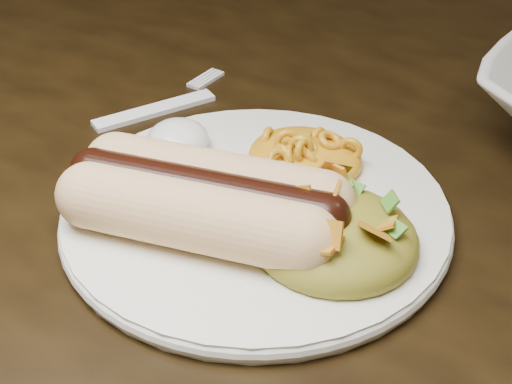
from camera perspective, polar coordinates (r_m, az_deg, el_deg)
The scene contains 7 objects.
table at distance 0.67m, azimuth 2.31°, elevation -1.13°, with size 1.60×0.90×0.75m.
plate at distance 0.50m, azimuth -0.00°, elevation -1.53°, with size 0.24×0.24×0.01m, color white.
hotdog at distance 0.46m, azimuth -3.74°, elevation -0.44°, with size 0.15×0.11×0.04m.
mac_and_cheese at distance 0.53m, azimuth 3.63°, elevation 3.51°, with size 0.08×0.07×0.03m, color orange.
sour_cream at distance 0.54m, azimuth -5.71°, elevation 4.26°, with size 0.04×0.04×0.03m, color white.
taco_salad at distance 0.45m, azimuth 5.76°, elevation -2.32°, with size 0.10×0.10×0.04m.
fork at distance 0.62m, azimuth -7.39°, elevation 5.92°, with size 0.02×0.13×0.00m, color white.
Camera 1 is at (0.28, -0.46, 1.06)m, focal length 55.00 mm.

